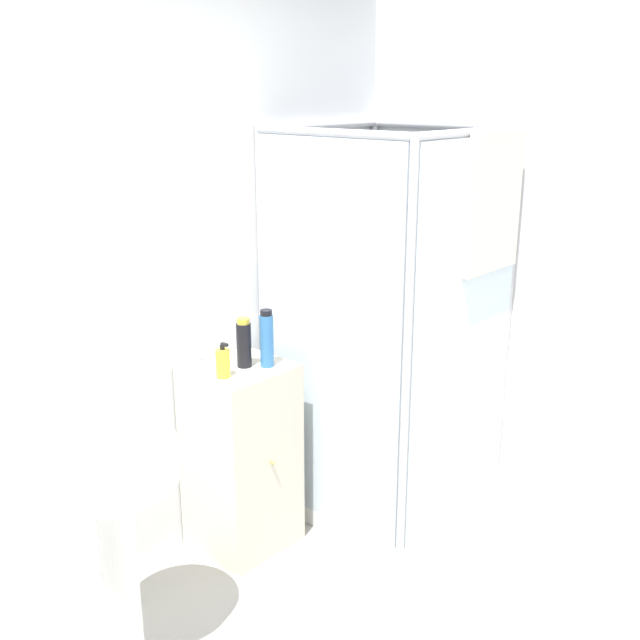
{
  "coord_description": "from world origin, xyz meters",
  "views": [
    {
      "loc": [
        -1.53,
        -0.81,
        2.03
      ],
      "look_at": [
        0.65,
        1.14,
        1.12
      ],
      "focal_mm": 42.0,
      "sensor_mm": 36.0,
      "label": 1
    }
  ],
  "objects_px": {
    "sink": "(113,495)",
    "shampoo_bottle_tall_black": "(244,343)",
    "soap_dispenser": "(223,363)",
    "shampoo_bottle_blue": "(267,339)"
  },
  "relations": [
    {
      "from": "sink",
      "to": "shampoo_bottle_blue",
      "type": "distance_m",
      "value": 0.95
    },
    {
      "from": "sink",
      "to": "shampoo_bottle_tall_black",
      "type": "distance_m",
      "value": 0.9
    },
    {
      "from": "soap_dispenser",
      "to": "shampoo_bottle_blue",
      "type": "bearing_deg",
      "value": -11.94
    },
    {
      "from": "shampoo_bottle_blue",
      "to": "shampoo_bottle_tall_black",
      "type": "bearing_deg",
      "value": 133.39
    },
    {
      "from": "shampoo_bottle_tall_black",
      "to": "sink",
      "type": "bearing_deg",
      "value": -165.66
    },
    {
      "from": "sink",
      "to": "shampoo_bottle_tall_black",
      "type": "height_order",
      "value": "shampoo_bottle_tall_black"
    },
    {
      "from": "shampoo_bottle_blue",
      "to": "sink",
      "type": "bearing_deg",
      "value": -171.15
    },
    {
      "from": "soap_dispenser",
      "to": "shampoo_bottle_blue",
      "type": "xyz_separation_m",
      "value": [
        0.21,
        -0.04,
        0.06
      ]
    },
    {
      "from": "soap_dispenser",
      "to": "shampoo_bottle_tall_black",
      "type": "height_order",
      "value": "shampoo_bottle_tall_black"
    },
    {
      "from": "sink",
      "to": "soap_dispenser",
      "type": "xyz_separation_m",
      "value": [
        0.68,
        0.18,
        0.25
      ]
    }
  ]
}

